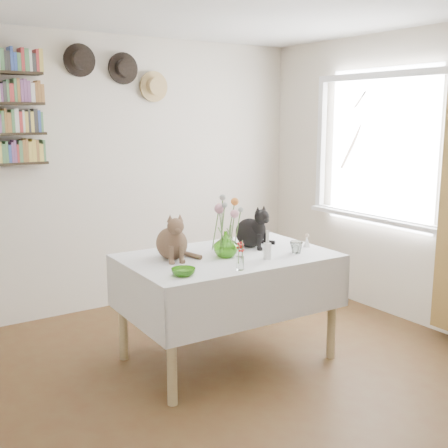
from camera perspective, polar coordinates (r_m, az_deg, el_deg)
room at (r=3.32m, az=3.41°, el=1.67°), size 4.08×4.58×2.58m
window at (r=5.23m, az=15.48°, el=6.30°), size 0.12×1.52×1.32m
dining_table at (r=4.11m, az=0.39°, el=-5.81°), size 1.51×1.00×0.80m
tabby_cat at (r=3.93m, az=-5.35°, el=-1.11°), size 0.30×0.34×0.34m
black_cat at (r=4.29m, az=2.66°, el=-0.12°), size 0.27×0.32×0.33m
flower_vase at (r=3.98m, az=0.19°, el=-2.07°), size 0.24×0.24×0.19m
green_bowl at (r=3.54m, az=-4.15°, el=-4.88°), size 0.18×0.18×0.05m
drinking_glass at (r=4.12m, az=7.35°, el=-2.38°), size 0.11×0.11×0.09m
candlestick at (r=3.94m, az=4.42°, el=-2.59°), size 0.06×0.06×0.20m
berry_jar at (r=3.65m, az=1.63°, el=-3.20°), size 0.05×0.05×0.22m
porcelain_figurine at (r=4.34m, az=8.41°, el=-1.73°), size 0.06×0.06×0.10m
flower_bouquet at (r=3.94m, az=0.12°, el=1.45°), size 0.17×0.13×0.39m
wall_hats at (r=5.25m, az=-10.44°, el=14.95°), size 0.98×0.09×0.48m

